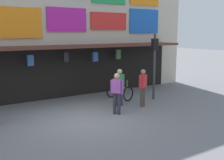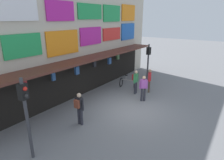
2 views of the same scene
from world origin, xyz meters
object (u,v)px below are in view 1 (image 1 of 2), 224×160
at_px(pedestrian_in_purple, 143,86).
at_px(pedestrian_in_red, 119,84).
at_px(pedestrian_in_yellow, 117,90).
at_px(bicycle_parked, 120,92).
at_px(traffic_light_far, 154,56).

bearing_deg(pedestrian_in_purple, pedestrian_in_red, 140.10).
distance_m(pedestrian_in_purple, pedestrian_in_yellow, 1.63).
bearing_deg(pedestrian_in_yellow, pedestrian_in_red, 51.38).
distance_m(bicycle_parked, pedestrian_in_red, 1.36).
height_order(bicycle_parked, pedestrian_in_red, pedestrian_in_red).
relative_size(bicycle_parked, pedestrian_in_purple, 0.77).
bearing_deg(pedestrian_in_purple, bicycle_parked, 92.95).
height_order(pedestrian_in_purple, pedestrian_in_yellow, same).
height_order(bicycle_parked, pedestrian_in_yellow, pedestrian_in_yellow).
distance_m(traffic_light_far, pedestrian_in_purple, 1.97).
distance_m(bicycle_parked, pedestrian_in_yellow, 2.57).
distance_m(pedestrian_in_red, pedestrian_in_purple, 1.05).
xyz_separation_m(bicycle_parked, pedestrian_in_purple, (0.09, -1.66, 0.55)).
relative_size(traffic_light_far, pedestrian_in_purple, 1.90).
bearing_deg(pedestrian_in_red, traffic_light_far, 3.30).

